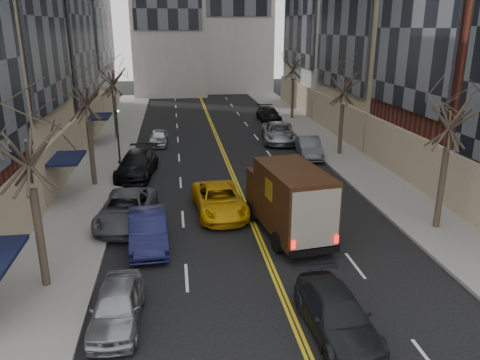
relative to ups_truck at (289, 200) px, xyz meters
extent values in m
cube|color=slate|center=(-10.45, 15.56, -1.65)|extent=(4.00, 66.00, 0.15)
cube|color=slate|center=(7.55, 15.56, -1.65)|extent=(4.00, 66.00, 0.15)
cube|color=black|center=(-11.45, 6.56, 0.68)|extent=(2.00, 3.00, 0.15)
cube|color=black|center=(-12.35, 6.56, -0.37)|extent=(0.20, 3.00, 2.50)
cube|color=black|center=(-11.45, 19.56, 0.68)|extent=(2.00, 3.00, 0.15)
cube|color=black|center=(-12.35, 19.56, -0.37)|extent=(0.20, 3.00, 2.50)
cylinder|color=#382D23|center=(-10.25, -3.44, 0.34)|extent=(0.30, 0.30, 3.83)
cylinder|color=#382D23|center=(-10.25, 8.56, 0.45)|extent=(0.30, 0.30, 4.05)
cylinder|color=#382D23|center=(-10.25, 21.56, 0.27)|extent=(0.30, 0.30, 3.69)
cylinder|color=#382D23|center=(7.35, -0.44, 0.41)|extent=(0.30, 0.30, 3.96)
cylinder|color=#382D23|center=(7.35, 13.56, 0.32)|extent=(0.30, 0.30, 3.78)
cylinder|color=#382D23|center=(7.35, 28.56, 0.50)|extent=(0.30, 0.30, 4.14)
cylinder|color=black|center=(-8.85, 10.56, 0.33)|extent=(0.12, 0.12, 3.80)
imported|color=black|center=(-8.85, 10.56, 2.68)|extent=(0.15, 0.18, 0.90)
sphere|color=#0CE526|center=(-8.70, 10.46, 2.63)|extent=(0.14, 0.14, 0.14)
cube|color=black|center=(0.00, 0.00, -1.18)|extent=(3.00, 6.49, 0.29)
cube|color=black|center=(-0.32, 2.27, -0.21)|extent=(2.50, 1.96, 2.05)
cube|color=black|center=(0.07, -0.53, 0.23)|extent=(2.99, 5.06, 2.93)
cube|color=black|center=(0.42, -2.98, -1.18)|extent=(2.25, 0.49, 0.29)
cube|color=red|center=(-0.55, -3.14, -0.75)|extent=(0.18, 0.08, 0.34)
cube|color=red|center=(1.39, -2.86, -0.75)|extent=(0.18, 0.08, 0.34)
cube|color=gold|center=(-1.11, -0.65, 0.82)|extent=(0.16, 0.88, 0.88)
cube|color=gold|center=(1.25, -0.32, 0.82)|extent=(0.16, 0.88, 0.88)
cylinder|color=black|center=(-1.43, 1.87, -1.25)|extent=(0.40, 0.97, 0.94)
cylinder|color=black|center=(0.86, 2.19, -1.25)|extent=(0.40, 0.97, 0.94)
cylinder|color=black|center=(-0.91, -1.81, -1.25)|extent=(0.40, 0.97, 0.94)
cylinder|color=black|center=(1.37, -1.49, -1.25)|extent=(0.40, 0.97, 0.94)
imported|color=black|center=(-0.25, -7.64, -1.05)|extent=(2.08, 4.70, 1.34)
cube|color=black|center=(-0.25, -6.97, -0.52)|extent=(0.13, 0.04, 0.09)
cube|color=blue|center=(-0.25, -7.00, -0.52)|extent=(0.10, 0.01, 0.06)
imported|color=#D79A09|center=(-2.98, 3.07, -0.98)|extent=(2.86, 5.50, 1.48)
imported|color=black|center=(-0.79, 5.47, -0.86)|extent=(0.41, 0.63, 1.72)
imported|color=#94959B|center=(-7.30, -6.15, -1.05)|extent=(1.74, 4.02, 1.35)
imported|color=#12143A|center=(-6.55, -0.30, -0.95)|extent=(1.93, 4.77, 1.54)
imported|color=#4C4F54|center=(-7.75, 2.40, -0.97)|extent=(3.07, 5.66, 1.51)
imported|color=black|center=(-7.75, 10.43, -0.92)|extent=(2.93, 5.76, 1.60)
imported|color=#AFB2B7|center=(-6.55, 18.84, -1.08)|extent=(1.68, 3.82, 1.28)
imported|color=#494C51|center=(4.85, 13.32, -0.97)|extent=(2.18, 4.71, 1.50)
imported|color=#939499|center=(3.65, 18.52, -0.91)|extent=(3.44, 6.16, 1.63)
imported|color=black|center=(4.61, 27.62, -0.99)|extent=(2.09, 5.08, 1.47)
camera|label=1|loc=(-5.13, -19.99, 7.77)|focal=35.00mm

